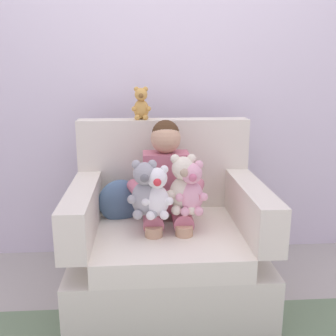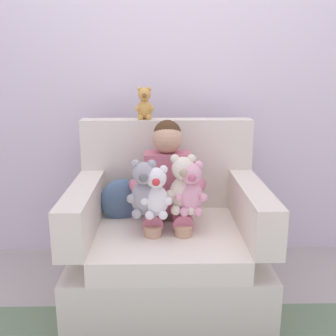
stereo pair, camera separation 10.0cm
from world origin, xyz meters
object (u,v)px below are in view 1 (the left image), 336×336
Objects in this scene: plush_white at (157,193)px; plush_honey_on_backrest at (141,104)px; armchair at (167,241)px; throw_pillow at (120,201)px; plush_grey at (145,190)px; plush_pink at (191,189)px; plush_cream at (183,185)px; seated_child at (167,187)px.

plush_honey_on_backrest is at bearing 108.52° from plush_white.
throw_pillow is at bearing 156.30° from armchair.
plush_white is at bearing -54.60° from throw_pillow.
plush_white is (0.06, -0.02, -0.01)m from plush_grey.
plush_honey_on_backrest reaches higher than plush_white.
plush_grey is at bearing -173.12° from plush_pink.
plush_cream reaches higher than plush_pink.
plush_grey is at bearing -128.83° from armchair.
plush_white is at bearing -165.98° from plush_pink.
plush_pink is 0.05m from plush_cream.
armchair is at bearing -53.09° from plush_honey_on_backrest.
seated_child is at bearing 89.86° from armchair.
throw_pillow is (-0.35, 0.22, -0.16)m from plush_cream.
plush_honey_on_backrest is at bearing 113.01° from armchair.
throw_pillow is (-0.14, 0.27, -0.15)m from plush_grey.
plush_honey_on_backrest reaches higher than plush_grey.
plush_honey_on_backrest is 0.60m from throw_pillow.
throw_pillow is at bearing 135.44° from plush_white.
plush_grey reaches higher than throw_pillow.
plush_honey_on_backrest reaches higher than armchair.
plush_white is 0.16m from plush_cream.
throw_pillow is (-0.27, 0.10, -0.11)m from seated_child.
throw_pillow is at bearing 148.25° from plush_pink.
plush_pink is (0.25, 0.03, -0.01)m from plush_grey.
seated_child is 0.20m from plush_white.
armchair is at bearing -94.58° from seated_child.
plush_pink is (0.12, -0.13, 0.35)m from armchair.
plush_honey_on_backrest is (-0.21, 0.42, 0.39)m from plush_cream.
plush_cream is at bearing 150.58° from plush_pink.
seated_child is at bearing 69.58° from plush_grey.
plush_grey is 0.21m from plush_cream.
plush_white is 1.06× the size of throw_pillow.
armchair is at bearing 133.75° from plush_pink.
plush_pink reaches higher than plush_white.
plush_honey_on_backrest is at bearing 110.07° from seated_child.
plush_cream is at bearing -52.78° from armchair.
plush_white reaches higher than throw_pillow.
armchair is 5.29× the size of plush_honey_on_backrest.
plush_white is 1.38× the size of plush_honey_on_backrest.
plush_grey is 0.62m from plush_honey_on_backrest.
plush_white is (-0.06, -0.17, 0.35)m from armchair.
plush_pink is (0.12, -0.15, 0.03)m from seated_child.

